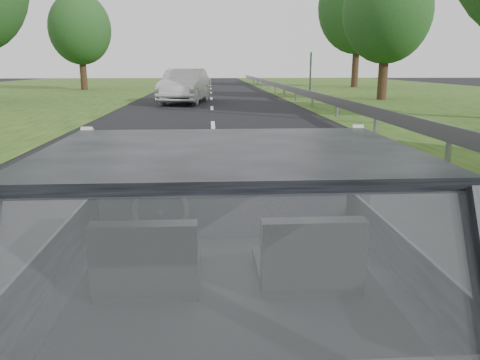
{
  "coord_description": "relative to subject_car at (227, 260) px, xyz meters",
  "views": [
    {
      "loc": [
        -0.08,
        -2.47,
        1.8
      ],
      "look_at": [
        0.11,
        0.51,
        1.07
      ],
      "focal_mm": 35.0,
      "sensor_mm": 36.0,
      "label": 1
    }
  ],
  "objects": [
    {
      "name": "driver_seat",
      "position": [
        -0.4,
        -0.29,
        0.16
      ],
      "size": [
        0.5,
        0.72,
        0.42
      ],
      "primitive_type": "cube",
      "color": "black",
      "rests_on": "subject_car"
    },
    {
      "name": "other_car",
      "position": [
        -1.31,
        21.13,
        0.11
      ],
      "size": [
        2.67,
        5.28,
        1.66
      ],
      "primitive_type": "imported",
      "rotation": [
        0.0,
        0.0,
        -0.14
      ],
      "color": "#B6B6B6",
      "rests_on": "ground"
    },
    {
      "name": "steering_wheel",
      "position": [
        -0.4,
        0.33,
        0.2
      ],
      "size": [
        0.36,
        0.36,
        0.04
      ],
      "primitive_type": "torus",
      "color": "black",
      "rests_on": "dashboard"
    },
    {
      "name": "highway_sign",
      "position": [
        5.68,
        24.62,
        0.54
      ],
      "size": [
        0.32,
        1.01,
        2.54
      ],
      "primitive_type": "cube",
      "rotation": [
        0.0,
        0.0,
        -0.22
      ],
      "color": "#116325",
      "rests_on": "ground"
    },
    {
      "name": "guardrail",
      "position": [
        4.3,
        10.0,
        -0.15
      ],
      "size": [
        0.05,
        90.0,
        0.32
      ],
      "primitive_type": "cube",
      "color": "gray",
      "rests_on": "ground"
    },
    {
      "name": "passenger_seat",
      "position": [
        0.4,
        -0.29,
        0.16
      ],
      "size": [
        0.5,
        0.72,
        0.42
      ],
      "primitive_type": "cube",
      "color": "black",
      "rests_on": "subject_car"
    },
    {
      "name": "tree_2",
      "position": [
        9.22,
        22.71,
        2.76
      ],
      "size": [
        5.88,
        5.88,
        6.98
      ],
      "primitive_type": null,
      "rotation": [
        0.0,
        0.0,
        -0.34
      ],
      "color": "#184E1A",
      "rests_on": "ground"
    },
    {
      "name": "cat",
      "position": [
        0.13,
        0.63,
        0.36
      ],
      "size": [
        0.58,
        0.3,
        0.25
      ],
      "primitive_type": "ellipsoid",
      "rotation": [
        0.0,
        0.0,
        0.25
      ],
      "color": "gray",
      "rests_on": "dashboard"
    },
    {
      "name": "subject_car",
      "position": [
        0.0,
        0.0,
        0.0
      ],
      "size": [
        1.8,
        4.0,
        1.45
      ],
      "primitive_type": "cube",
      "color": "black",
      "rests_on": "ground"
    },
    {
      "name": "tree_6",
      "position": [
        -9.68,
        34.75,
        2.72
      ],
      "size": [
        5.73,
        5.73,
        6.9
      ],
      "primitive_type": null,
      "rotation": [
        0.0,
        0.0,
        0.31
      ],
      "color": "#184E1A",
      "rests_on": "ground"
    },
    {
      "name": "tree_3",
      "position": [
        12.34,
        37.81,
        4.32
      ],
      "size": [
        8.7,
        8.7,
        10.09
      ],
      "primitive_type": null,
      "rotation": [
        0.0,
        0.0,
        -0.39
      ],
      "color": "#184E1A",
      "rests_on": "ground"
    },
    {
      "name": "dashboard",
      "position": [
        0.0,
        0.62,
        0.12
      ],
      "size": [
        1.58,
        0.45,
        0.3
      ],
      "primitive_type": "cube",
      "color": "black",
      "rests_on": "subject_car"
    }
  ]
}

